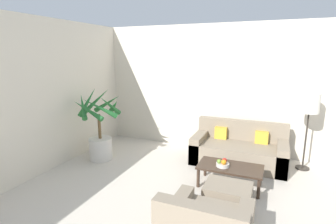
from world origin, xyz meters
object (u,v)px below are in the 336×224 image
Objects in this scene: apple_red at (225,160)px; ottoman at (227,199)px; floor_lamp at (310,106)px; sofa_loveseat at (239,150)px; coffee_table at (230,169)px; orange_fruit at (224,162)px; fruit_bowl at (223,165)px; apple_green at (219,161)px; potted_palm at (100,133)px.

ottoman is at bearing -75.62° from apple_red.
floor_lamp reaches higher than apple_red.
sofa_loveseat reaches higher than coffee_table.
orange_fruit is at bearing -94.59° from sofa_loveseat.
fruit_bowl is at bearing -96.12° from sofa_loveseat.
orange_fruit is (0.08, -0.02, 0.01)m from apple_green.
apple_green is at bearing -98.84° from sofa_loveseat.
floor_lamp is at bearing 44.15° from apple_red.
apple_green is (-0.07, -0.06, -0.00)m from apple_red.
ottoman is at bearing -86.92° from sofa_loveseat.
floor_lamp is 1.92m from orange_fruit.
orange_fruit reaches higher than coffee_table.
sofa_loveseat reaches higher than ottoman.
floor_lamp reaches higher than coffee_table.
sofa_loveseat is at bearing 89.87° from coffee_table.
floor_lamp is 17.50× the size of orange_fruit.
coffee_table is 12.37× the size of orange_fruit.
apple_red is at bearing -95.26° from sofa_loveseat.
fruit_bowl reaches higher than coffee_table.
potted_palm reaches higher than orange_fruit.
fruit_bowl is (-1.25, -1.23, -0.81)m from floor_lamp.
apple_green is 0.11× the size of ottoman.
floor_lamp is 1.86m from coffee_table.
fruit_bowl is at bearing 106.58° from ottoman.
apple_green is 0.83× the size of orange_fruit.
sofa_loveseat reaches higher than apple_green.
potted_palm is 3.92m from floor_lamp.
floor_lamp reaches higher than orange_fruit.
potted_palm reaches higher than sofa_loveseat.
apple_green is at bearing -136.02° from floor_lamp.
fruit_bowl is 0.09m from orange_fruit.
potted_palm is 1.43× the size of coffee_table.
ottoman is (0.10, -0.74, -0.10)m from coffee_table.
coffee_table is (-1.14, -1.18, -0.88)m from floor_lamp.
potted_palm reaches higher than coffee_table.
coffee_table is 1.66× the size of ottoman.
apple_red reaches higher than coffee_table.
orange_fruit is (-0.09, -0.10, 0.14)m from coffee_table.
fruit_bowl is 2.74× the size of apple_red.
fruit_bowl is at bearing -154.80° from coffee_table.
sofa_loveseat is 1.10m from apple_green.
coffee_table is 13.42× the size of apple_red.
fruit_bowl is 3.05× the size of apple_green.
floor_lamp is 1.41× the size of coffee_table.
sofa_loveseat is 8.48× the size of fruit_bowl.
apple_green is at bearing 164.85° from orange_fruit.
potted_palm is at bearing 174.96° from apple_green.
fruit_bowl is (-0.11, -1.04, 0.10)m from sofa_loveseat.
orange_fruit reaches higher than ottoman.
apple_green is (-0.17, -1.07, 0.16)m from sofa_loveseat.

